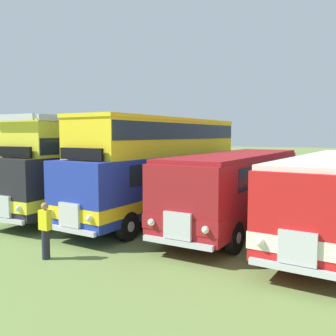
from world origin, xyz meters
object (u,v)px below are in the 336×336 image
(bus_third_in_row, at_px, (238,184))
(marshal_person, at_px, (45,230))
(bus_second_in_row, at_px, (163,162))
(bus_fourth_in_row, at_px, (336,190))
(bus_first_in_row, at_px, (99,162))

(bus_third_in_row, bearing_deg, marshal_person, -118.70)
(bus_second_in_row, xyz_separation_m, bus_fourth_in_row, (7.35, -0.14, -0.72))
(bus_third_in_row, height_order, marshal_person, bus_third_in_row)
(bus_third_in_row, relative_size, marshal_person, 5.93)
(bus_first_in_row, xyz_separation_m, bus_second_in_row, (3.68, 0.10, 0.11))
(bus_first_in_row, xyz_separation_m, bus_third_in_row, (7.35, -0.12, -0.61))
(bus_first_in_row, height_order, marshal_person, bus_first_in_row)
(bus_fourth_in_row, xyz_separation_m, marshal_person, (-7.38, -6.85, -0.87))
(bus_first_in_row, bearing_deg, bus_second_in_row, 1.58)
(bus_third_in_row, distance_m, bus_fourth_in_row, 3.68)
(bus_first_in_row, height_order, bus_third_in_row, bus_first_in_row)
(bus_second_in_row, height_order, bus_fourth_in_row, bus_second_in_row)
(bus_first_in_row, xyz_separation_m, marshal_person, (3.65, -6.88, -1.48))
(bus_second_in_row, bearing_deg, marshal_person, -90.27)
(bus_fourth_in_row, height_order, marshal_person, bus_fourth_in_row)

